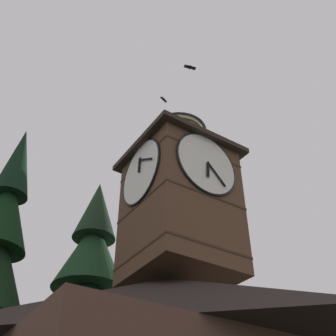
% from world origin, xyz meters
% --- Properties ---
extents(clock_tower, '(4.75, 4.75, 9.14)m').
position_xyz_m(clock_tower, '(0.83, -0.55, 12.68)').
color(clock_tower, brown).
rests_on(clock_tower, building_main).
extents(flying_bird_high, '(0.72, 0.37, 0.16)m').
position_xyz_m(flying_bird_high, '(0.39, 0.10, 21.37)').
color(flying_bird_high, black).
extents(flying_bird_low, '(0.58, 0.32, 0.11)m').
position_xyz_m(flying_bird_low, '(-0.05, -3.37, 22.05)').
color(flying_bird_low, black).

